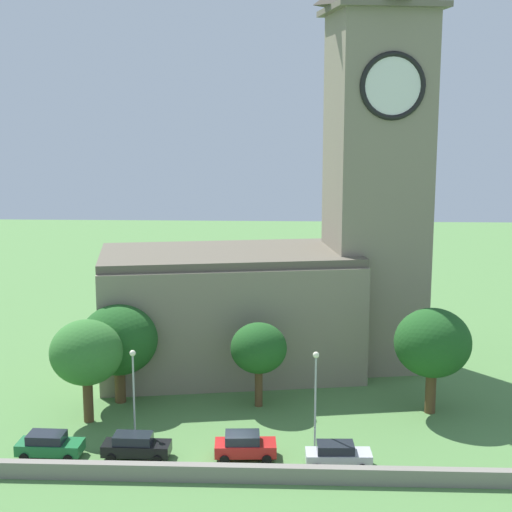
# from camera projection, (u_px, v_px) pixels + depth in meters

# --- Properties ---
(ground_plane) EXTENTS (200.00, 200.00, 0.00)m
(ground_plane) POSITION_uv_depth(u_px,v_px,m) (247.00, 385.00, 68.42)
(ground_plane) COLOR #517F42
(church) EXTENTS (30.87, 15.93, 36.68)m
(church) POSITION_uv_depth(u_px,v_px,m) (296.00, 244.00, 71.23)
(church) COLOR gray
(church) RESTS_ON ground
(quay_barrier) EXTENTS (54.62, 0.70, 1.11)m
(quay_barrier) POSITION_uv_depth(u_px,v_px,m) (232.00, 473.00, 50.66)
(quay_barrier) COLOR gray
(quay_barrier) RESTS_ON ground
(car_green) EXTENTS (4.49, 2.32, 1.70)m
(car_green) POSITION_uv_depth(u_px,v_px,m) (49.00, 445.00, 54.18)
(car_green) COLOR #1E6B38
(car_green) RESTS_ON ground
(car_black) EXTENTS (4.65, 2.16, 1.73)m
(car_black) POSITION_uv_depth(u_px,v_px,m) (136.00, 446.00, 53.96)
(car_black) COLOR black
(car_black) RESTS_ON ground
(car_red) EXTENTS (4.29, 2.50, 1.79)m
(car_red) POSITION_uv_depth(u_px,v_px,m) (245.00, 446.00, 53.96)
(car_red) COLOR red
(car_red) RESTS_ON ground
(car_silver) EXTENTS (4.43, 2.17, 1.67)m
(car_silver) POSITION_uv_depth(u_px,v_px,m) (338.00, 455.00, 52.63)
(car_silver) COLOR silver
(car_silver) RESTS_ON ground
(streetlamp_west_mid) EXTENTS (0.44, 0.44, 6.82)m
(streetlamp_west_mid) POSITION_uv_depth(u_px,v_px,m) (133.00, 381.00, 56.00)
(streetlamp_west_mid) COLOR #9EA0A5
(streetlamp_west_mid) RESTS_ON ground
(streetlamp_central) EXTENTS (0.44, 0.44, 7.35)m
(streetlamp_central) POSITION_uv_depth(u_px,v_px,m) (316.00, 387.00, 53.93)
(streetlamp_central) COLOR #9EA0A5
(streetlamp_central) RESTS_ON ground
(tree_riverside_west) EXTENTS (4.49, 4.49, 6.87)m
(tree_riverside_west) POSITION_uv_depth(u_px,v_px,m) (259.00, 349.00, 62.68)
(tree_riverside_west) COLOR brown
(tree_riverside_west) RESTS_ON ground
(tree_riverside_east) EXTENTS (6.29, 6.29, 8.09)m
(tree_riverside_east) POSITION_uv_depth(u_px,v_px,m) (119.00, 340.00, 63.47)
(tree_riverside_east) COLOR brown
(tree_riverside_east) RESTS_ON ground
(tree_churchyard) EXTENTS (5.97, 5.97, 8.39)m
(tree_churchyard) POSITION_uv_depth(u_px,v_px,m) (433.00, 343.00, 61.18)
(tree_churchyard) COLOR brown
(tree_churchyard) RESTS_ON ground
(tree_by_tower) EXTENTS (5.48, 5.48, 7.97)m
(tree_by_tower) POSITION_uv_depth(u_px,v_px,m) (86.00, 353.00, 59.44)
(tree_by_tower) COLOR brown
(tree_by_tower) RESTS_ON ground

